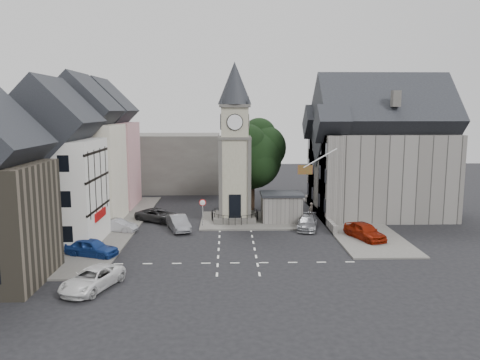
{
  "coord_description": "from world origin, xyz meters",
  "views": [
    {
      "loc": [
        -0.7,
        -39.6,
        11.5
      ],
      "look_at": [
        0.46,
        5.0,
        4.79
      ],
      "focal_mm": 35.0,
      "sensor_mm": 36.0,
      "label": 1
    }
  ],
  "objects_px": {
    "clock_tower": "(235,143)",
    "car_east_red": "(365,231)",
    "stone_shelter": "(281,207)",
    "pedestrian": "(311,211)",
    "car_west_blue": "(92,248)"
  },
  "relations": [
    {
      "from": "pedestrian",
      "to": "car_west_blue",
      "type": "bearing_deg",
      "value": -12.82
    },
    {
      "from": "stone_shelter",
      "to": "car_west_blue",
      "type": "height_order",
      "value": "stone_shelter"
    },
    {
      "from": "car_west_blue",
      "to": "car_east_red",
      "type": "height_order",
      "value": "car_east_red"
    },
    {
      "from": "car_west_blue",
      "to": "pedestrian",
      "type": "xyz_separation_m",
      "value": [
        19.5,
        11.73,
        0.22
      ]
    },
    {
      "from": "stone_shelter",
      "to": "car_west_blue",
      "type": "xyz_separation_m",
      "value": [
        -16.3,
        -11.11,
        -0.82
      ]
    },
    {
      "from": "car_east_red",
      "to": "stone_shelter",
      "type": "bearing_deg",
      "value": 114.31
    },
    {
      "from": "stone_shelter",
      "to": "pedestrian",
      "type": "relative_size",
      "value": 2.25
    },
    {
      "from": "stone_shelter",
      "to": "car_east_red",
      "type": "height_order",
      "value": "stone_shelter"
    },
    {
      "from": "stone_shelter",
      "to": "car_east_red",
      "type": "bearing_deg",
      "value": -45.68
    },
    {
      "from": "stone_shelter",
      "to": "pedestrian",
      "type": "bearing_deg",
      "value": 11.07
    },
    {
      "from": "clock_tower",
      "to": "car_east_red",
      "type": "xyz_separation_m",
      "value": [
        11.5,
        -7.35,
        -7.34
      ]
    },
    {
      "from": "stone_shelter",
      "to": "pedestrian",
      "type": "xyz_separation_m",
      "value": [
        3.2,
        0.63,
        -0.59
      ]
    },
    {
      "from": "car_east_red",
      "to": "car_west_blue",
      "type": "bearing_deg",
      "value": 170.45
    },
    {
      "from": "stone_shelter",
      "to": "car_east_red",
      "type": "distance_m",
      "value": 9.62
    },
    {
      "from": "stone_shelter",
      "to": "car_west_blue",
      "type": "relative_size",
      "value": 1.0
    }
  ]
}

